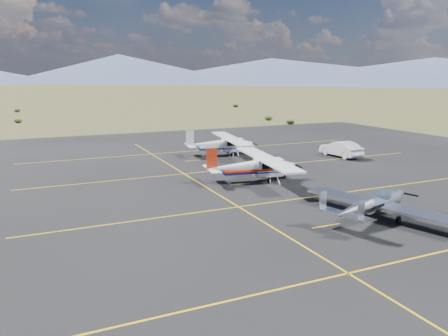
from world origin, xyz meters
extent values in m
plane|color=#383D1C|center=(0.00, 0.00, 0.00)|extent=(1600.00, 1600.00, 0.00)
cube|color=black|center=(0.00, 7.00, 0.00)|extent=(72.00, 72.00, 0.02)
cube|color=#B7BABE|center=(1.00, -3.55, 0.83)|extent=(4.44, 9.99, 0.13)
ellipsoid|color=#99BFD8|center=(1.00, -3.55, 1.36)|extent=(2.04, 1.52, 0.91)
cube|color=#B7BABE|center=(-2.91, -4.75, 1.14)|extent=(1.71, 3.40, 0.07)
cube|color=#B7BABE|center=(-2.71, -5.96, 1.64)|extent=(0.60, 0.24, 1.11)
cube|color=#B7BABE|center=(-3.42, -3.63, 1.64)|extent=(0.60, 0.24, 1.11)
cylinder|color=black|center=(2.69, -3.03, 0.20)|extent=(0.39, 0.21, 0.38)
cylinder|color=black|center=(1.18, -4.88, 0.23)|extent=(0.46, 0.25, 0.44)
cylinder|color=black|center=(0.40, -2.35, 0.23)|extent=(0.46, 0.25, 0.44)
cube|color=white|center=(-0.33, 7.82, 1.11)|extent=(2.45, 1.52, 1.41)
cube|color=white|center=(-0.53, 7.85, 1.84)|extent=(3.28, 11.59, 0.15)
cube|color=black|center=(-0.33, 7.82, 1.40)|extent=(1.83, 1.47, 0.57)
cube|color=#B52A0F|center=(-1.67, 8.02, 1.00)|extent=(5.34, 1.97, 0.19)
cube|color=#B52A0F|center=(-5.18, 8.54, 2.10)|extent=(0.89, 0.20, 1.67)
cube|color=white|center=(-5.18, 8.54, 1.26)|extent=(1.26, 3.42, 0.06)
cylinder|color=black|center=(1.02, 7.63, 0.20)|extent=(0.39, 0.16, 0.38)
cylinder|color=black|center=(-0.80, 6.79, 0.24)|extent=(0.47, 0.20, 0.46)
cylinder|color=black|center=(-0.47, 8.95, 0.24)|extent=(0.47, 0.20, 0.46)
cube|color=silver|center=(2.16, 19.98, 1.08)|extent=(2.40, 1.51, 1.38)
cube|color=silver|center=(1.96, 20.01, 1.80)|extent=(3.31, 11.35, 0.14)
cube|color=black|center=(2.16, 19.98, 1.37)|extent=(1.80, 1.46, 0.56)
cube|color=silver|center=(0.84, 20.18, 0.98)|extent=(5.23, 1.97, 0.18)
cube|color=silver|center=(-2.59, 20.73, 2.05)|extent=(0.87, 0.21, 1.63)
cube|color=silver|center=(-2.59, 20.73, 1.24)|extent=(1.27, 3.35, 0.06)
cylinder|color=black|center=(3.47, 19.77, 0.19)|extent=(0.38, 0.16, 0.37)
cylinder|color=black|center=(1.69, 18.97, 0.23)|extent=(0.46, 0.20, 0.45)
cylinder|color=black|center=(2.02, 21.09, 0.23)|extent=(0.46, 0.20, 0.45)
imported|color=silver|center=(12.24, 14.01, 0.85)|extent=(2.11, 5.23, 1.69)
camera|label=1|loc=(-18.45, -23.08, 8.61)|focal=35.00mm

